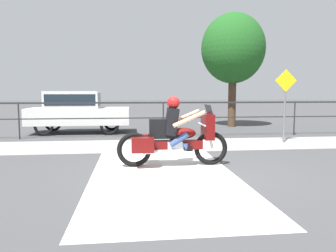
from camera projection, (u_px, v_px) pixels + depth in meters
name	position (u px, v px, depth m)	size (l,w,h in m)	color
ground_plane	(188.00, 171.00, 6.96)	(120.00, 120.00, 0.00)	#424244
sidewalk_band	(169.00, 145.00, 10.32)	(44.00, 2.40, 0.01)	#99968E
crosswalk_band	(163.00, 174.00, 6.70)	(2.88, 6.00, 0.01)	silver
fence_railing	(163.00, 110.00, 12.03)	(36.00, 0.05, 1.31)	#232326
motorcycle	(173.00, 136.00, 7.35)	(2.52, 0.76, 1.58)	black
parked_car	(77.00, 109.00, 13.25)	(3.99, 1.66, 1.70)	silver
street_sign	(285.00, 97.00, 10.66)	(0.73, 0.06, 2.40)	slate
tree_behind_sign	(233.00, 49.00, 15.44)	(3.00, 3.00, 5.37)	#473323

